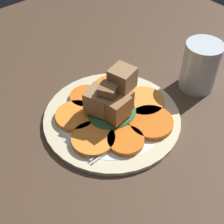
{
  "coord_description": "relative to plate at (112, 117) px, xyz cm",
  "views": [
    {
      "loc": [
        -28.89,
        -34.08,
        49.04
      ],
      "look_at": [
        0.0,
        0.0,
        4.1
      ],
      "focal_mm": 50.0,
      "sensor_mm": 36.0,
      "label": 1
    }
  ],
  "objects": [
    {
      "name": "fork",
      "position": [
        -1.09,
        -5.38,
        0.78
      ],
      "size": [
        19.98,
        2.8,
        0.4
      ],
      "rotation": [
        0.0,
        0.0,
        0.06
      ],
      "color": "silver",
      "rests_on": "plate"
    },
    {
      "name": "carrot_slice_0",
      "position": [
        4.41,
        -6.82,
        1.08
      ],
      "size": [
        8.95,
        8.95,
        0.99
      ],
      "primitive_type": "cylinder",
      "color": "orange",
      "rests_on": "plate"
    },
    {
      "name": "carrot_slice_2",
      "position": [
        5.11,
        6.17,
        1.08
      ],
      "size": [
        8.26,
        8.26,
        0.99
      ],
      "primitive_type": "cylinder",
      "color": "orange",
      "rests_on": "plate"
    },
    {
      "name": "water_glass",
      "position": [
        21.8,
        -4.33,
        5.05
      ],
      "size": [
        8.07,
        8.07,
        11.13
      ],
      "color": "silver",
      "rests_on": "table_slab"
    },
    {
      "name": "table_slab",
      "position": [
        0.0,
        0.0,
        -1.52
      ],
      "size": [
        120.0,
        120.0,
        2.0
      ],
      "primitive_type": "cube",
      "color": "#4C3828",
      "rests_on": "ground"
    },
    {
      "name": "carrot_slice_1",
      "position": [
        7.45,
        -1.49,
        1.08
      ],
      "size": [
        8.92,
        8.92,
        0.99
      ],
      "primitive_type": "cylinder",
      "color": "orange",
      "rests_on": "plate"
    },
    {
      "name": "carrot_slice_6",
      "position": [
        -2.59,
        -7.05,
        1.08
      ],
      "size": [
        7.05,
        7.05,
        0.99
      ],
      "primitive_type": "cylinder",
      "color": "orange",
      "rests_on": "plate"
    },
    {
      "name": "carrot_slice_4",
      "position": [
        -5.97,
        4.34,
        1.08
      ],
      "size": [
        8.34,
        8.34,
        0.99
      ],
      "primitive_type": "cylinder",
      "color": "orange",
      "rests_on": "plate"
    },
    {
      "name": "carrot_slice_3",
      "position": [
        -0.95,
        7.55,
        1.08
      ],
      "size": [
        7.04,
        7.04,
        0.99
      ],
      "primitive_type": "cylinder",
      "color": "orange",
      "rests_on": "plate"
    },
    {
      "name": "plate",
      "position": [
        0.0,
        0.0,
        0.0
      ],
      "size": [
        28.18,
        28.18,
        1.05
      ],
      "color": "beige",
      "rests_on": "table_slab"
    },
    {
      "name": "center_pile",
      "position": [
        -0.14,
        -0.14,
        4.5
      ],
      "size": [
        10.35,
        9.29,
        10.55
      ],
      "color": "#2D6033",
      "rests_on": "plate"
    },
    {
      "name": "carrot_slice_5",
      "position": [
        -7.0,
        -2.75,
        1.08
      ],
      "size": [
        8.43,
        8.43,
        0.99
      ],
      "primitive_type": "cylinder",
      "color": "orange",
      "rests_on": "plate"
    }
  ]
}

